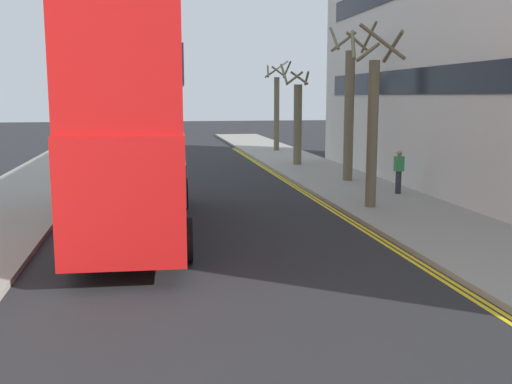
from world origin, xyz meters
name	(u,v)px	position (x,y,z in m)	size (l,w,h in m)	color
sidewalk_right	(417,216)	(6.50, 16.00, 0.07)	(4.00, 80.00, 0.14)	gray
kerb_line_outer	(377,235)	(4.40, 14.00, 0.00)	(0.10, 56.00, 0.01)	yellow
kerb_line_inner	(371,236)	(4.24, 14.00, 0.00)	(0.10, 56.00, 0.01)	yellow
double_decker_bus_away	(137,124)	(-2.00, 15.64, 3.03)	(3.16, 10.91, 5.64)	red
pedestrian_far	(399,171)	(7.53, 19.84, 0.99)	(0.34, 0.22, 1.62)	#2D2D38
street_tree_near	(297,121)	(6.10, 29.94, 2.47)	(1.38, 1.57, 5.35)	#6B6047
street_tree_mid	(373,124)	(5.51, 17.45, 2.89)	(1.65, 1.75, 5.86)	#6B6047
street_tree_far	(277,109)	(6.78, 38.41, 2.94)	(1.70, 1.65, 6.02)	#6B6047
street_tree_distant	(349,110)	(6.82, 23.65, 3.19)	(1.68, 1.64, 6.70)	#6B6047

